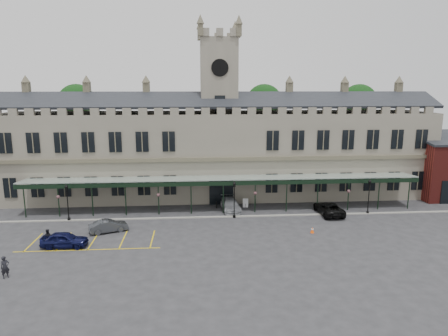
{
  "coord_description": "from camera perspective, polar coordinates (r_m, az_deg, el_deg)",
  "views": [
    {
      "loc": [
        -3.45,
        -40.61,
        15.52
      ],
      "look_at": [
        0.0,
        6.0,
        6.0
      ],
      "focal_mm": 32.0,
      "sensor_mm": 36.0,
      "label": 1
    }
  ],
  "objects": [
    {
      "name": "car_van",
      "position": [
        51.32,
        14.73,
        -5.59
      ],
      "size": [
        2.8,
        5.59,
        1.52
      ],
      "primitive_type": "imported",
      "rotation": [
        0.0,
        0.0,
        3.19
      ],
      "color": "black",
      "rests_on": "ground"
    },
    {
      "name": "sign_board",
      "position": [
        52.49,
        3.08,
        -5.03
      ],
      "size": [
        0.71,
        0.07,
        1.21
      ],
      "rotation": [
        0.0,
        0.0,
        -0.02
      ],
      "color": "black",
      "rests_on": "ground"
    },
    {
      "name": "traffic_cone",
      "position": [
        44.71,
        12.5,
        -8.66
      ],
      "size": [
        0.4,
        0.4,
        0.64
      ],
      "rotation": [
        0.0,
        0.0,
        -0.22
      ],
      "color": "#FE5008",
      "rests_on": "ground"
    },
    {
      "name": "lamp_post_mid",
      "position": [
        47.84,
        1.48,
        -4.05
      ],
      "size": [
        0.43,
        0.43,
        4.53
      ],
      "color": "black",
      "rests_on": "ground"
    },
    {
      "name": "canopy",
      "position": [
        49.95,
        -0.12,
        -3.71
      ],
      "size": [
        50.0,
        4.1,
        4.3
      ],
      "color": "#8C9E93",
      "rests_on": "ground"
    },
    {
      "name": "bollard_right",
      "position": [
        53.19,
        4.48,
        -4.95
      ],
      "size": [
        0.17,
        0.17,
        0.97
      ],
      "primitive_type": "cylinder",
      "color": "black",
      "rests_on": "ground"
    },
    {
      "name": "parking_markings",
      "position": [
        43.38,
        -18.3,
        -10.06
      ],
      "size": [
        16.0,
        6.0,
        0.01
      ],
      "primitive_type": null,
      "color": "gold",
      "rests_on": "ground"
    },
    {
      "name": "lamp_post_left",
      "position": [
        50.2,
        -21.48,
        -4.17
      ],
      "size": [
        0.42,
        0.42,
        4.46
      ],
      "color": "black",
      "rests_on": "ground"
    },
    {
      "name": "ground",
      "position": [
        43.61,
        0.59,
        -9.33
      ],
      "size": [
        140.0,
        140.0,
        0.0
      ],
      "primitive_type": "plane",
      "color": "#29292C"
    },
    {
      "name": "lamp_post_right",
      "position": [
        52.47,
        20.0,
        -3.41
      ],
      "size": [
        0.42,
        0.42,
        4.44
      ],
      "color": "black",
      "rests_on": "ground"
    },
    {
      "name": "car_taxi",
      "position": [
        51.23,
        0.93,
        -5.23
      ],
      "size": [
        2.52,
        5.38,
        1.52
      ],
      "primitive_type": "imported",
      "rotation": [
        0.0,
        0.0,
        0.08
      ],
      "color": "#A2A5AA",
      "rests_on": "ground"
    },
    {
      "name": "car_left_a",
      "position": [
        42.85,
        -21.83,
        -9.49
      ],
      "size": [
        4.53,
        1.93,
        1.53
      ],
      "primitive_type": "imported",
      "rotation": [
        0.0,
        0.0,
        1.54
      ],
      "color": "#0C0E34",
      "rests_on": "ground"
    },
    {
      "name": "tree_behind_mid",
      "position": [
        66.65,
        5.73,
        9.13
      ],
      "size": [
        6.0,
        6.0,
        16.0
      ],
      "color": "#332314",
      "rests_on": "ground"
    },
    {
      "name": "tree_behind_left",
      "position": [
        68.23,
        -20.24,
        8.54
      ],
      "size": [
        6.0,
        6.0,
        16.0
      ],
      "color": "#332314",
      "rests_on": "ground"
    },
    {
      "name": "bollard_left",
      "position": [
        52.16,
        -1.07,
        -5.28
      ],
      "size": [
        0.16,
        0.16,
        0.9
      ],
      "primitive_type": "cylinder",
      "color": "black",
      "rests_on": "ground"
    },
    {
      "name": "person_a",
      "position": [
        38.35,
        -28.81,
        -12.32
      ],
      "size": [
        0.82,
        0.8,
        1.89
      ],
      "primitive_type": "imported",
      "rotation": [
        0.0,
        0.0,
        0.75
      ],
      "color": "black",
      "rests_on": "ground"
    },
    {
      "name": "clock_tower",
      "position": [
        56.76,
        -0.75,
        9.08
      ],
      "size": [
        5.6,
        5.6,
        24.8
      ],
      "color": "#6B6559",
      "rests_on": "ground"
    },
    {
      "name": "car_left_b",
      "position": [
        45.59,
        -16.17,
        -7.96
      ],
      "size": [
        4.34,
        2.83,
        1.35
      ],
      "primitive_type": "imported",
      "rotation": [
        0.0,
        0.0,
        1.95
      ],
      "color": "#34373B",
      "rests_on": "ground"
    },
    {
      "name": "kerb",
      "position": [
        48.75,
        0.04,
        -6.97
      ],
      "size": [
        60.0,
        0.4,
        0.12
      ],
      "primitive_type": "cube",
      "color": "gray",
      "rests_on": "ground"
    },
    {
      "name": "tree_behind_right",
      "position": [
        71.17,
        18.68,
        8.74
      ],
      "size": [
        6.0,
        6.0,
        16.0
      ],
      "color": "#332314",
      "rests_on": "ground"
    },
    {
      "name": "station_building",
      "position": [
        57.34,
        -0.73,
        2.43
      ],
      "size": [
        60.0,
        10.36,
        17.3
      ],
      "color": "#6B6559",
      "rests_on": "ground"
    },
    {
      "name": "person_b",
      "position": [
        44.19,
        -23.9,
        -8.97
      ],
      "size": [
        0.82,
        0.65,
        1.61
      ],
      "primitive_type": "imported",
      "rotation": [
        0.0,
        0.0,
        3.2
      ],
      "color": "black",
      "rests_on": "ground"
    }
  ]
}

